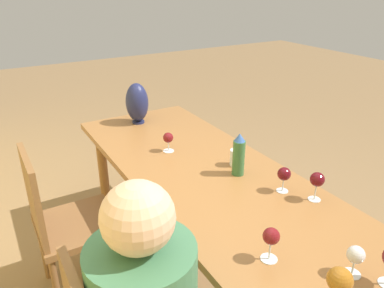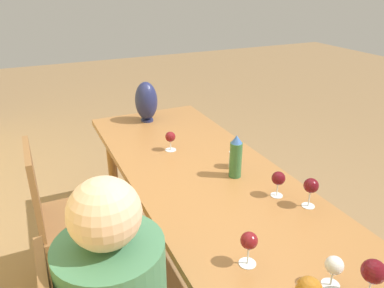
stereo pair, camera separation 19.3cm
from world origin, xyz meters
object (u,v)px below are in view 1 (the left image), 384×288
(wine_glass_2, at_px, (340,280))
(wine_glass_6, at_px, (317,180))
(wine_glass_4, at_px, (356,256))
(water_tumbler, at_px, (236,158))
(wine_glass_3, at_px, (284,175))
(water_bottle, at_px, (239,155))
(chair_far, at_px, (64,221))
(vase, at_px, (137,103))
(wine_glass_5, at_px, (168,138))
(wine_glass_1, at_px, (271,237))

(wine_glass_2, bearing_deg, wine_glass_6, -41.39)
(wine_glass_6, bearing_deg, wine_glass_4, 148.33)
(water_tumbler, bearing_deg, wine_glass_3, -174.19)
(water_bottle, xyz_separation_m, water_tumbler, (0.09, -0.05, -0.07))
(water_bottle, height_order, chair_far, water_bottle)
(vase, distance_m, wine_glass_2, 1.86)
(water_bottle, xyz_separation_m, chair_far, (0.42, 0.86, -0.37))
(vase, height_order, wine_glass_6, vase)
(water_tumbler, distance_m, chair_far, 1.01)
(water_tumbler, distance_m, wine_glass_2, 1.02)
(water_bottle, height_order, wine_glass_6, water_bottle)
(wine_glass_4, bearing_deg, chair_far, 31.86)
(wine_glass_2, xyz_separation_m, wine_glass_5, (1.32, -0.07, -0.03))
(wine_glass_6, distance_m, chair_far, 1.35)
(water_bottle, distance_m, wine_glass_4, 0.81)
(vase, bearing_deg, wine_glass_4, -177.81)
(wine_glass_1, bearing_deg, wine_glass_2, -173.05)
(wine_glass_2, bearing_deg, chair_far, 24.57)
(wine_glass_3, height_order, wine_glass_6, wine_glass_6)
(water_bottle, bearing_deg, chair_far, 63.75)
(wine_glass_6, height_order, chair_far, chair_far)
(wine_glass_6, xyz_separation_m, chair_far, (0.81, 1.02, -0.36))
(wine_glass_4, bearing_deg, vase, 2.19)
(wine_glass_3, bearing_deg, water_bottle, 18.59)
(wine_glass_3, height_order, wine_glass_4, wine_glass_3)
(wine_glass_6, bearing_deg, vase, 13.30)
(wine_glass_4, bearing_deg, wine_glass_5, 4.47)
(water_tumbler, height_order, wine_glass_2, wine_glass_2)
(wine_glass_2, distance_m, wine_glass_4, 0.19)
(wine_glass_4, bearing_deg, water_bottle, -6.61)
(vase, distance_m, chair_far, 0.98)
(wine_glass_4, bearing_deg, wine_glass_6, -31.67)
(wine_glass_6, bearing_deg, wine_glass_2, 138.61)
(water_bottle, bearing_deg, wine_glass_6, -157.21)
(water_bottle, relative_size, wine_glass_4, 1.97)
(wine_glass_3, xyz_separation_m, wine_glass_6, (-0.14, -0.08, 0.01))
(water_bottle, height_order, wine_glass_1, water_bottle)
(wine_glass_1, xyz_separation_m, wine_glass_6, (0.21, -0.46, 0.01))
(water_tumbler, xyz_separation_m, chair_far, (0.33, 0.91, -0.30))
(wine_glass_1, height_order, wine_glass_6, wine_glass_6)
(wine_glass_2, bearing_deg, wine_glass_3, -29.38)
(water_tumbler, bearing_deg, wine_glass_6, -166.72)
(wine_glass_2, xyz_separation_m, chair_far, (1.30, 0.59, -0.37))
(water_bottle, relative_size, chair_far, 0.25)
(wine_glass_2, relative_size, wine_glass_5, 1.29)
(water_tumbler, relative_size, wine_glass_2, 0.61)
(wine_glass_5, bearing_deg, wine_glass_4, -175.53)
(wine_glass_1, bearing_deg, chair_far, 28.75)
(wine_glass_1, xyz_separation_m, wine_glass_3, (0.34, -0.38, -0.01))
(water_bottle, height_order, wine_glass_2, water_bottle)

